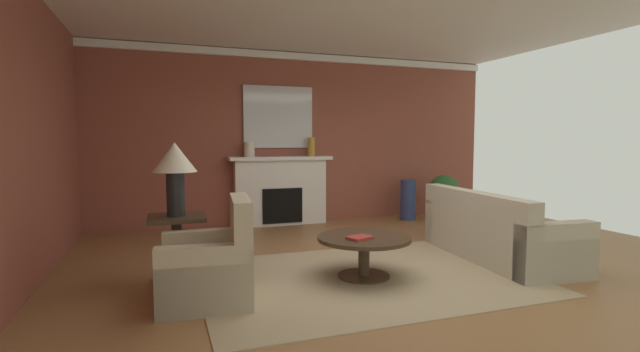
% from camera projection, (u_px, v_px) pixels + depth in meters
% --- Properties ---
extents(ground_plane, '(9.12, 9.12, 0.00)m').
position_uv_depth(ground_plane, '(382.00, 271.00, 5.04)').
color(ground_plane, olive).
extents(wall_fireplace, '(7.61, 0.12, 3.02)m').
position_uv_depth(wall_fireplace, '(297.00, 138.00, 8.06)').
color(wall_fireplace, brown).
rests_on(wall_fireplace, ground_plane).
extents(wall_window, '(0.12, 7.15, 3.02)m').
position_uv_depth(wall_window, '(12.00, 136.00, 4.02)').
color(wall_window, brown).
rests_on(wall_window, ground_plane).
extents(ceiling_panel, '(7.61, 7.15, 0.06)m').
position_uv_depth(ceiling_panel, '(373.00, 1.00, 5.08)').
color(ceiling_panel, white).
extents(crown_moulding, '(7.61, 0.08, 0.12)m').
position_uv_depth(crown_moulding, '(298.00, 57.00, 7.87)').
color(crown_moulding, white).
extents(area_rug, '(3.42, 2.51, 0.01)m').
position_uv_depth(area_rug, '(364.00, 277.00, 4.81)').
color(area_rug, tan).
rests_on(area_rug, ground_plane).
extents(fireplace, '(1.80, 0.35, 1.19)m').
position_uv_depth(fireplace, '(281.00, 193.00, 7.81)').
color(fireplace, white).
rests_on(fireplace, ground_plane).
extents(mantel_mirror, '(1.23, 0.04, 1.07)m').
position_uv_depth(mantel_mirror, '(278.00, 117.00, 7.82)').
color(mantel_mirror, silver).
extents(sofa, '(1.08, 2.17, 0.85)m').
position_uv_depth(sofa, '(495.00, 235.00, 5.56)').
color(sofa, '#BCB299').
rests_on(sofa, ground_plane).
extents(armchair_near_window, '(0.88, 0.88, 0.95)m').
position_uv_depth(armchair_near_window, '(211.00, 269.00, 4.06)').
color(armchair_near_window, '#C1B293').
rests_on(armchair_near_window, ground_plane).
extents(coffee_table, '(1.00, 1.00, 0.45)m').
position_uv_depth(coffee_table, '(364.00, 247.00, 4.78)').
color(coffee_table, '#3D2D1E').
rests_on(coffee_table, ground_plane).
extents(side_table, '(0.56, 0.56, 0.70)m').
position_uv_depth(side_table, '(177.00, 245.00, 4.60)').
color(side_table, '#3D2D1E').
rests_on(side_table, ground_plane).
extents(table_lamp, '(0.44, 0.44, 0.75)m').
position_uv_depth(table_lamp, '(175.00, 165.00, 4.53)').
color(table_lamp, black).
rests_on(table_lamp, side_table).
extents(vase_mantel_right, '(0.12, 0.12, 0.33)m').
position_uv_depth(vase_mantel_right, '(311.00, 147.00, 7.89)').
color(vase_mantel_right, '#B7892D').
rests_on(vase_mantel_right, fireplace).
extents(vase_mantel_left, '(0.18, 0.18, 0.25)m').
position_uv_depth(vase_mantel_left, '(249.00, 149.00, 7.52)').
color(vase_mantel_left, beige).
rests_on(vase_mantel_left, fireplace).
extents(vase_tall_corner, '(0.28, 0.28, 0.75)m').
position_uv_depth(vase_tall_corner, '(408.00, 200.00, 8.33)').
color(vase_tall_corner, navy).
rests_on(vase_tall_corner, ground_plane).
extents(book_red_cover, '(0.29, 0.25, 0.03)m').
position_uv_depth(book_red_cover, '(360.00, 238.00, 4.62)').
color(book_red_cover, maroon).
rests_on(book_red_cover, coffee_table).
extents(potted_plant, '(0.56, 0.56, 0.83)m').
position_uv_depth(potted_plant, '(444.00, 193.00, 8.29)').
color(potted_plant, '#333333').
rests_on(potted_plant, ground_plane).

